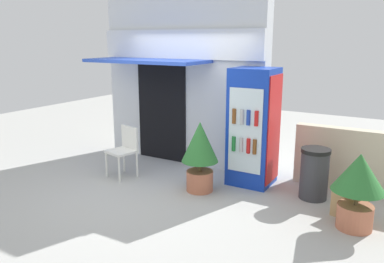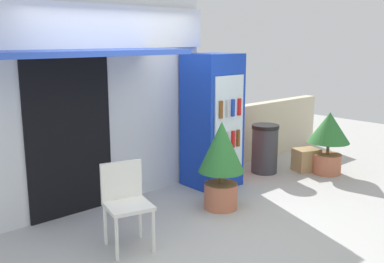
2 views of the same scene
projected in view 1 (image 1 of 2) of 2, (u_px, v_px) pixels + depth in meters
name	position (u px, v px, depth m)	size (l,w,h in m)	color
ground	(149.00, 187.00, 6.43)	(16.00, 16.00, 0.00)	#B2B2AD
storefront_building	(182.00, 79.00, 7.48)	(3.40, 1.27, 3.23)	silver
drink_cooler	(253.00, 127.00, 6.39)	(0.72, 0.72, 1.94)	#1438B2
plastic_chair	(125.00, 147.00, 6.84)	(0.54, 0.53, 0.89)	white
potted_plant_near_shop	(200.00, 150.00, 6.12)	(0.58, 0.58, 1.14)	#BC6B4C
potted_plant_curbside	(358.00, 183.00, 4.88)	(0.66, 0.66, 1.01)	#BC6B4C
trash_bin	(314.00, 173.00, 5.89)	(0.44, 0.44, 0.79)	#38383D
cardboard_box	(350.00, 204.00, 5.30)	(0.39, 0.31, 0.37)	tan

